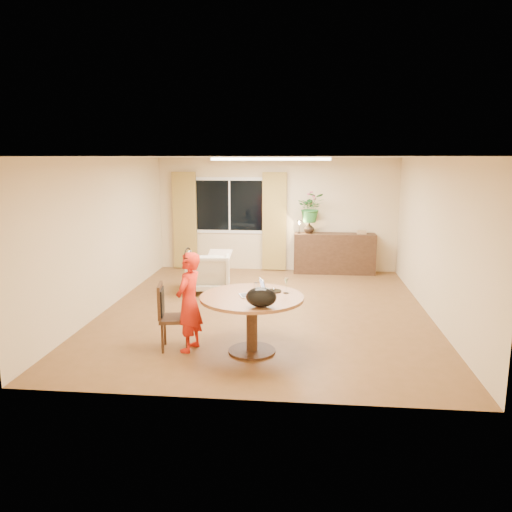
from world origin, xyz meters
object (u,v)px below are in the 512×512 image
Objects in this scene: dining_table at (252,308)px; armchair at (208,272)px; child at (189,302)px; sideboard at (334,253)px; dining_chair at (175,316)px.

dining_table is 1.62× the size of armchair.
child is 5.37m from sideboard.
dining_chair is at bearing 178.57° from dining_table.
child is at bearing 88.78° from armchair.
dining_chair is 3.04m from armchair.
dining_chair is at bearing -116.33° from sideboard.
dining_chair is at bearing -83.07° from child.
dining_table is at bearing -11.63° from dining_chair.
dining_table is 1.07m from dining_chair.
dining_chair is 5.43m from sideboard.
armchair is at bearing 82.43° from dining_chair.
armchair is (-0.35, 3.07, -0.29)m from child.
sideboard is (2.41, 4.87, -0.00)m from dining_chair.
dining_chair is (-1.06, 0.03, -0.16)m from dining_table.
sideboard is at bearing -151.98° from armchair.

